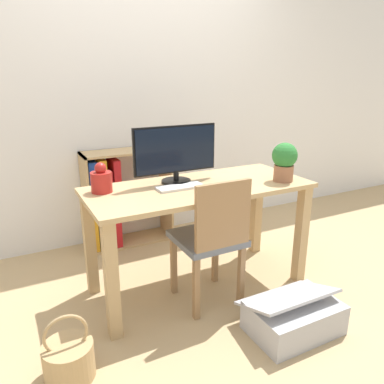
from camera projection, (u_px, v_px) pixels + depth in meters
name	position (u px, v px, depth m)	size (l,w,h in m)	color
ground_plane	(198.00, 285.00, 2.67)	(10.00, 10.00, 0.00)	tan
wall_back	(139.00, 90.00, 3.20)	(8.00, 0.05, 2.60)	white
desk	(199.00, 205.00, 2.49)	(1.47, 0.64, 0.74)	tan
monitor	(176.00, 152.00, 2.45)	(0.58, 0.20, 0.38)	black
keyboard	(180.00, 187.00, 2.38)	(0.30, 0.12, 0.02)	silver
vase	(101.00, 180.00, 2.28)	(0.13, 0.13, 0.19)	#B2231E
potted_plant	(284.00, 160.00, 2.50)	(0.17, 0.17, 0.26)	#9E6647
chair	(212.00, 237.00, 2.32)	(0.40, 0.40, 0.86)	slate
bookshelf	(113.00, 200.00, 3.17)	(0.73, 0.28, 0.83)	tan
basket	(69.00, 359.00, 1.83)	(0.25, 0.25, 0.35)	tan
storage_box	(293.00, 316.00, 2.17)	(0.53, 0.40, 0.26)	#B2B2B7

